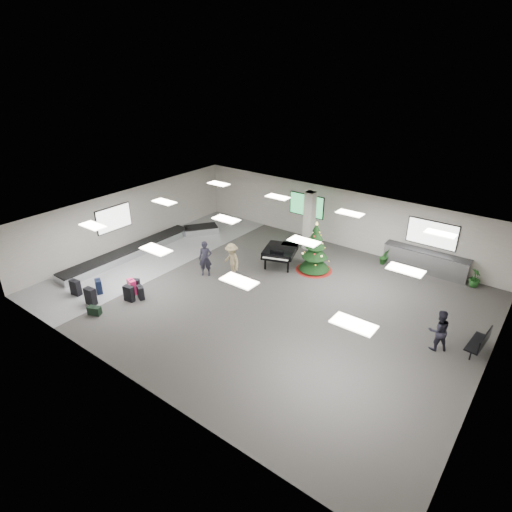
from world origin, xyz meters
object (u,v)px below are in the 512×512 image
Objects in this scene: service_counter at (425,261)px; traveler_b at (232,260)px; traveler_a at (205,259)px; grand_piano at (280,251)px; traveler_bench at (439,330)px; christmas_tree at (315,254)px; bench at (480,342)px; pink_suitcase at (132,287)px; potted_plant_left at (384,257)px; baggage_carousel at (145,247)px; potted_plant_right at (475,278)px.

traveler_b reaches higher than service_counter.
grand_piano is at bearing 18.70° from traveler_a.
traveler_bench is at bearing -68.81° from service_counter.
christmas_tree is 1.78× the size of bench.
bench is (9.62, -1.49, -0.28)m from grand_piano.
pink_suitcase is 0.50× the size of bench.
potted_plant_left is at bearing -92.46° from traveler_bench.
traveler_a is at bearing -168.05° from bench.
traveler_a is (-3.92, -3.59, -0.02)m from christmas_tree.
grand_piano is (-1.64, -0.60, -0.10)m from christmas_tree.
pink_suitcase is at bearing -46.55° from baggage_carousel.
potted_plant_right is (-1.28, 5.10, -0.07)m from bench.
bench reaches higher than baggage_carousel.
baggage_carousel is 4.61m from pink_suitcase.
service_counter is 2.52× the size of traveler_bench.
service_counter is 1.76× the size of grand_piano.
pink_suitcase is 7.30m from grand_piano.
christmas_tree is 1.51× the size of traveler_b.
christmas_tree reaches higher than service_counter.
traveler_b is at bearing -133.53° from christmas_tree.
christmas_tree reaches higher than baggage_carousel.
traveler_a is at bearing -140.85° from service_counter.
christmas_tree is at bearing -132.11° from potted_plant_left.
traveler_a reaches higher than pink_suitcase.
christmas_tree is at bearing 0.70° from grand_piano.
traveler_a reaches higher than traveler_b.
traveler_b is (5.65, 0.61, 0.64)m from baggage_carousel.
service_counter is 2.32m from potted_plant_right.
baggage_carousel is at bearing 147.41° from pink_suitcase.
baggage_carousel is 4.23× the size of grand_piano.
traveler_b is at bearing -132.86° from potted_plant_left.
service_counter reaches higher than potted_plant_left.
traveler_b reaches higher than baggage_carousel.
traveler_bench reaches higher than service_counter.
potted_plant_left is 0.93× the size of potted_plant_right.
traveler_a is (-11.90, -1.51, 0.36)m from bench.
service_counter is at bearing 27.67° from baggage_carousel.
potted_plant_right is at bearing 23.48° from baggage_carousel.
potted_plant_right reaches higher than pink_suitcase.
grand_piano is at bearing 81.56° from traveler_b.
traveler_b reaches higher than grand_piano.
potted_plant_left is at bearing 10.65° from traveler_a.
service_counter is at bearing 129.13° from bench.
service_counter is 1.57× the size of christmas_tree.
traveler_bench is 1.86× the size of potted_plant_right.
pink_suitcase is 0.90× the size of potted_plant_left.
grand_piano is 1.34× the size of traveler_b.
traveler_a is 10.63m from traveler_bench.
christmas_tree is 8.26m from bench.
bench is (13.27, 4.82, 0.15)m from pink_suitcase.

